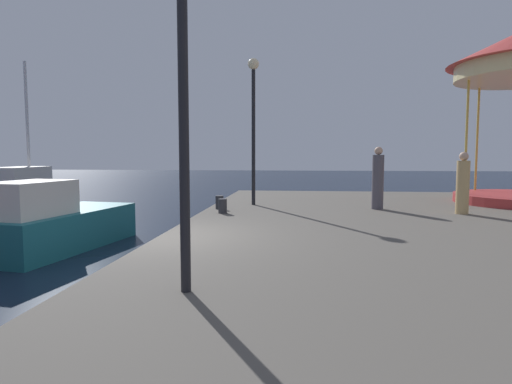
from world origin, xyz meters
The scene contains 9 objects.
ground_plane centered at (0.00, 0.00, 0.00)m, with size 120.00×120.00×0.00m, color black.
sailboat_navy centered at (-8.36, 7.99, 0.73)m, with size 2.23×6.23×6.22m.
motorboat_teal centered at (-3.41, 1.99, 0.68)m, with size 2.47×4.63×1.80m.
lamp_post_mid_promenade centered at (1.47, -3.39, 3.94)m, with size 0.36×0.36×4.64m.
lamp_post_far_end centered at (1.29, 5.64, 3.96)m, with size 0.36×0.36×4.68m.
bollard_center centered at (0.40, 4.43, 1.00)m, with size 0.24×0.24×0.40m, color #2D2D33.
bollard_north centered at (0.66, 3.52, 1.00)m, with size 0.24×0.24×0.40m, color #2D2D33.
person_near_carousel centered at (7.24, 4.04, 1.60)m, with size 0.34×0.34×1.70m.
person_far_corner centered at (5.11, 4.90, 1.67)m, with size 0.34×0.34×1.86m.
Camera 1 is at (2.81, -8.29, 2.41)m, focal length 30.37 mm.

